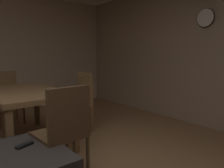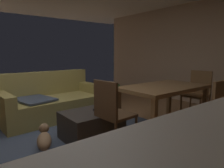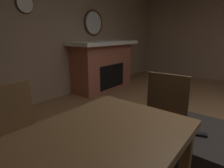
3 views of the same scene
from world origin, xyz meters
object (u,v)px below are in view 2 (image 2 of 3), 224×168
Objects in this scene: tv_remote at (98,110)px; dining_chair_east at (198,91)px; dining_chair_south at (212,108)px; potted_plant at (115,92)px; small_dog at (44,139)px; couch at (51,102)px; ottoman_coffee_table at (92,125)px; dining_chair_west at (111,110)px; dining_table at (164,91)px.

dining_chair_east is (2.27, -0.35, 0.09)m from tv_remote.
tv_remote is 0.17× the size of dining_chair_south.
potted_plant is 2.74m from small_dog.
ottoman_coffee_table is (0.08, -1.38, -0.10)m from couch.
small_dog is (-0.78, 0.46, -0.37)m from dining_chair_west.
tv_remote is 0.38m from dining_chair_west.
dining_chair_south is at bearing -63.51° from couch.
ottoman_coffee_table is at bearing 134.85° from dining_chair_south.
dining_chair_east is at bearing 36.09° from dining_chair_south.
couch is at bearing 126.27° from dining_table.
dining_chair_west is at bearing -179.62° from dining_table.
small_dog is (-2.35, -1.40, -0.15)m from potted_plant.
tv_remote reaches higher than small_dog.
dining_table reaches higher than potted_plant.
potted_plant is at bearing 77.07° from dining_table.
ottoman_coffee_table is 2.20m from potted_plant.
tv_remote is at bearing 171.17° from dining_chair_east.
tv_remote is at bearing -6.73° from small_dog.
small_dog is at bearing 146.26° from dining_chair_south.
couch reaches higher than potted_plant.
dining_chair_east is at bearing 0.32° from dining_chair_west.
small_dog is at bearing 166.78° from dining_table.
ottoman_coffee_table is 0.90× the size of dining_chair_south.
dining_chair_east is at bearing -9.22° from ottoman_coffee_table.
dining_chair_west is at bearing -80.21° from ottoman_coffee_table.
dining_chair_west is 1.88× the size of small_dog.
ottoman_coffee_table is at bearing -5.11° from small_dog.
dining_chair_east reaches higher than potted_plant.
ottoman_coffee_table is 0.71m from small_dog.
dining_chair_west is (0.15, -1.78, 0.21)m from couch.
tv_remote is 2.15m from potted_plant.
dining_chair_west is (0.07, -0.40, 0.31)m from ottoman_coffee_table.
dining_table is at bearing -179.74° from dining_chair_east.
couch is 3.02m from dining_chair_east.
dining_chair_south and dining_chair_east have the same top height.
dining_chair_west reaches higher than dining_table.
tv_remote is at bearing -17.95° from ottoman_coffee_table.
dining_chair_east is (1.15, 0.84, 0.00)m from dining_chair_south.
dining_chair_south reaches higher than couch.
ottoman_coffee_table reaches higher than small_dog.
dining_chair_south reaches higher than tv_remote.
dining_chair_west and dining_chair_south have the same top height.
small_dog is at bearing -149.23° from potted_plant.
dining_chair_east is (2.30, 0.01, 0.00)m from dining_chair_west.
potted_plant is at bearing 2.82° from couch.
dining_table is at bearing -102.93° from potted_plant.
dining_table is 1.63× the size of dining_chair_south.
ottoman_coffee_table is 0.90× the size of dining_chair_east.
couch is 1.39m from ottoman_coffee_table.
ottoman_coffee_table is at bearing 141.66° from tv_remote.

